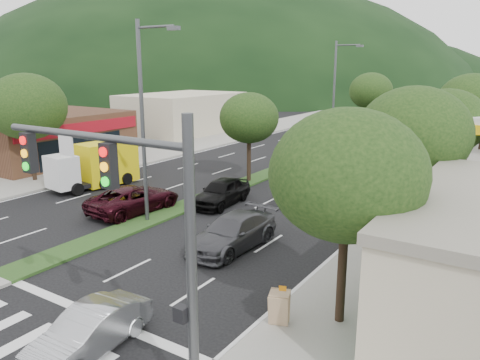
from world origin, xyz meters
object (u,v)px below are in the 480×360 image
Objects in this scene: tree_r_d at (472,102)px; suv_maroon at (134,199)px; motorhome at (387,134)px; car_queue_f at (402,137)px; box_truck at (98,166)px; traffic_signal at (135,214)px; streetlight_near at (145,114)px; car_queue_a at (221,192)px; tree_l_a at (27,107)px; sedan_silver at (89,331)px; tree_med_near at (249,118)px; tree_med_far at (371,91)px; streetlight_mid at (336,90)px; tree_r_c at (447,122)px; car_queue_e at (354,141)px; tree_r_a at (347,175)px; car_queue_b at (233,232)px; a_frame_sign at (279,305)px; car_queue_d at (404,157)px; car_queue_c at (321,160)px; tree_r_b at (414,134)px.

tree_r_d is 1.33× the size of suv_maroon.
car_queue_f is at bearing 94.61° from motorhome.
traffic_signal is at bearing 149.60° from box_truck.
streetlight_near reaches higher than car_queue_a.
streetlight_near is 5.27m from suv_maroon.
tree_l_a is at bearing -174.10° from car_queue_a.
streetlight_near reaches higher than sedan_silver.
tree_med_near is 26.01m from tree_med_far.
tree_r_d is at bearing -14.27° from streetlight_mid.
tree_r_c is 1.08× the size of tree_med_near.
tree_r_c is (2.97, 21.54, 0.10)m from traffic_signal.
tree_l_a is at bearing -110.19° from tree_med_far.
tree_r_c reaches higher than car_queue_e.
motorhome is (-6.50, 27.81, -2.76)m from tree_r_a.
tree_l_a is at bearing 171.05° from streetlight_near.
car_queue_e is at bearing 101.35° from car_queue_b.
a_frame_sign is (5.00, -29.00, -1.30)m from motorhome.
sedan_silver is 2.84× the size of a_frame_sign.
tree_r_c is 0.65× the size of streetlight_near.
suv_maroon is 1.24× the size of car_queue_d.
tree_r_a is 1.32× the size of car_queue_b.
tree_med_far is 0.69× the size of streetlight_near.
a_frame_sign is (8.11, -22.20, 0.15)m from car_queue_c.
traffic_signal is at bearing -78.78° from tree_med_far.
streetlight_near is at bearing -96.46° from car_queue_e.
car_queue_f is (-2.66, 10.00, 0.12)m from car_queue_d.
car_queue_d is at bearing 58.18° from tree_med_near.
car_queue_e is at bearing -127.00° from car_queue_f.
streetlight_near is at bearing -134.51° from tree_r_c.
streetlight_mid is at bearing -88.93° from tree_med_far.
car_queue_b is at bearing -85.04° from car_queue_e.
suv_maroon is 31.85m from car_queue_f.
traffic_signal reaches higher than tree_med_near.
streetlight_mid reaches higher than box_truck.
a_frame_sign is at bearing -80.57° from motorhome.
streetlight_mid reaches higher than car_queue_c.
tree_r_c reaches higher than sedan_silver.
traffic_signal is 1.16× the size of tree_med_near.
streetlight_near is (-11.79, 4.00, 0.76)m from tree_r_a.
car_queue_b is 24.40m from motorhome.
tree_med_far is at bearing 116.57° from tree_r_c.
traffic_signal is 15.45m from suv_maroon.
car_queue_d is (-1.58, 31.54, -4.04)m from traffic_signal.
streetlight_near is 9.74m from box_truck.
tree_med_near is 1.19× the size of car_queue_b.
tree_r_b reaches higher than tree_r_a.
tree_l_a is 5.22× the size of a_frame_sign.
streetlight_near is 0.99× the size of motorhome.
tree_r_b is 1.07× the size of tree_r_c.
car_queue_c is at bearing 114.58° from tree_r_a.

